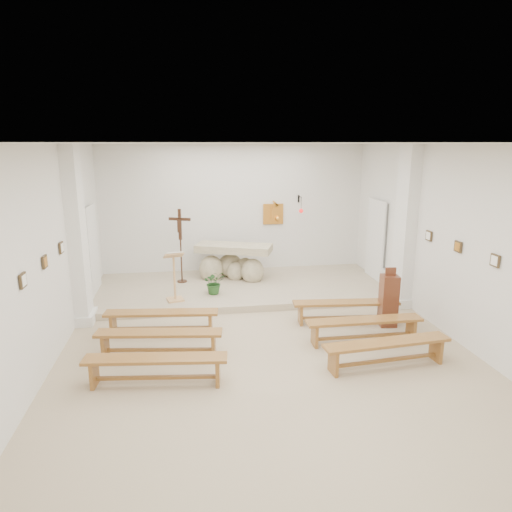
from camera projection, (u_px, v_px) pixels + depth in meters
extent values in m
cube|color=tan|center=(267.00, 354.00, 7.78)|extent=(7.00, 10.00, 0.00)
cube|color=silver|center=(39.00, 263.00, 6.84)|extent=(0.02, 10.00, 3.50)
cube|color=silver|center=(466.00, 247.00, 7.89)|extent=(0.02, 10.00, 3.50)
cube|color=silver|center=(234.00, 211.00, 12.15)|extent=(7.00, 0.02, 3.50)
cube|color=silver|center=(268.00, 144.00, 6.95)|extent=(7.00, 10.00, 0.02)
cube|color=tan|center=(242.00, 288.00, 11.12)|extent=(6.98, 3.00, 0.15)
cube|color=white|center=(77.00, 237.00, 8.78)|extent=(0.26, 0.55, 3.50)
cube|color=white|center=(405.00, 227.00, 9.79)|extent=(0.26, 0.55, 3.50)
cube|color=gold|center=(273.00, 214.00, 12.30)|extent=(0.55, 0.04, 0.55)
cube|color=black|center=(299.00, 199.00, 12.32)|extent=(0.04, 0.02, 0.20)
cylinder|color=black|center=(300.00, 197.00, 12.16)|extent=(0.02, 0.30, 0.02)
cylinder|color=black|center=(301.00, 204.00, 12.06)|extent=(0.01, 0.01, 0.34)
sphere|color=red|center=(301.00, 211.00, 12.10)|extent=(0.11, 0.11, 0.11)
cube|color=#42321D|center=(23.00, 280.00, 6.08)|extent=(0.03, 0.20, 0.20)
cube|color=#42321D|center=(45.00, 262.00, 7.04)|extent=(0.03, 0.20, 0.20)
cube|color=#42321D|center=(61.00, 248.00, 8.00)|extent=(0.03, 0.20, 0.20)
cube|color=#42321D|center=(495.00, 261.00, 7.12)|extent=(0.03, 0.20, 0.20)
cube|color=#42321D|center=(458.00, 247.00, 8.08)|extent=(0.03, 0.20, 0.20)
cube|color=#42321D|center=(429.00, 236.00, 9.04)|extent=(0.03, 0.20, 0.20)
cube|color=silver|center=(88.00, 298.00, 9.80)|extent=(0.10, 0.85, 0.52)
cube|color=silver|center=(389.00, 283.00, 10.82)|extent=(0.10, 0.85, 0.52)
ellipsoid|color=beige|center=(211.00, 269.00, 11.56)|extent=(0.61, 0.52, 0.69)
ellipsoid|color=beige|center=(253.00, 271.00, 11.38)|extent=(0.57, 0.48, 0.65)
ellipsoid|color=beige|center=(230.00, 266.00, 11.79)|extent=(0.65, 0.55, 0.61)
ellipsoid|color=beige|center=(245.00, 269.00, 11.70)|extent=(0.53, 0.45, 0.57)
ellipsoid|color=beige|center=(236.00, 272.00, 11.55)|extent=(0.45, 0.38, 0.53)
cube|color=beige|center=(234.00, 248.00, 11.47)|extent=(2.01, 1.34, 0.18)
cube|color=tan|center=(175.00, 299.00, 10.01)|extent=(0.40, 0.40, 0.04)
cylinder|color=tan|center=(174.00, 279.00, 9.90)|extent=(0.05, 0.05, 0.97)
cube|color=tan|center=(174.00, 256.00, 9.76)|extent=(0.46, 0.37, 0.16)
cube|color=white|center=(174.00, 254.00, 9.71)|extent=(0.39, 0.31, 0.12)
cylinder|color=#3B1E12|center=(182.00, 281.00, 11.35)|extent=(0.24, 0.24, 0.03)
cylinder|color=#3B1E12|center=(181.00, 260.00, 11.22)|extent=(0.04, 0.04, 1.10)
cube|color=#3B1E12|center=(180.00, 224.00, 11.01)|extent=(0.08, 0.07, 0.75)
cube|color=#3B1E12|center=(180.00, 219.00, 10.98)|extent=(0.53, 0.25, 0.07)
cube|color=#3B1E12|center=(179.00, 226.00, 10.99)|extent=(0.11, 0.07, 0.32)
imported|color=#235020|center=(214.00, 282.00, 10.40)|extent=(0.53, 0.47, 0.54)
cube|color=brown|center=(388.00, 301.00, 8.91)|extent=(0.35, 0.35, 1.03)
cube|color=brown|center=(391.00, 272.00, 8.77)|extent=(0.21, 0.07, 0.17)
cube|color=#915E2A|center=(161.00, 313.00, 8.53)|extent=(2.14, 0.58, 0.05)
cube|color=#915E2A|center=(113.00, 324.00, 8.54)|extent=(0.09, 0.31, 0.40)
cube|color=#915E2A|center=(210.00, 323.00, 8.61)|extent=(0.09, 0.31, 0.40)
cube|color=#915E2A|center=(162.00, 328.00, 8.60)|extent=(1.77, 0.26, 0.05)
cube|color=#915E2A|center=(346.00, 303.00, 9.06)|extent=(2.13, 0.53, 0.05)
cube|color=#915E2A|center=(300.00, 314.00, 9.06)|extent=(0.09, 0.31, 0.40)
cube|color=#915E2A|center=(390.00, 312.00, 9.17)|extent=(0.09, 0.31, 0.40)
cube|color=#915E2A|center=(345.00, 317.00, 9.14)|extent=(1.77, 0.22, 0.05)
cube|color=#915E2A|center=(159.00, 333.00, 7.61)|extent=(2.14, 0.62, 0.05)
cube|color=#915E2A|center=(105.00, 345.00, 7.65)|extent=(0.10, 0.31, 0.40)
cube|color=#915E2A|center=(214.00, 345.00, 7.68)|extent=(0.10, 0.31, 0.40)
cube|color=#915E2A|center=(160.00, 350.00, 7.69)|extent=(1.77, 0.30, 0.05)
cube|color=#915E2A|center=(364.00, 320.00, 8.15)|extent=(2.11, 0.34, 0.05)
cube|color=#915E2A|center=(315.00, 335.00, 8.07)|extent=(0.06, 0.31, 0.40)
cube|color=#915E2A|center=(411.00, 329.00, 8.34)|extent=(0.06, 0.31, 0.40)
cube|color=#915E2A|center=(363.00, 336.00, 8.23)|extent=(1.77, 0.06, 0.05)
cube|color=#915E2A|center=(156.00, 359.00, 6.70)|extent=(2.14, 0.58, 0.05)
cube|color=#915E2A|center=(94.00, 373.00, 6.72)|extent=(0.09, 0.31, 0.40)
cube|color=#915E2A|center=(218.00, 371.00, 6.79)|extent=(0.09, 0.31, 0.40)
cube|color=#915E2A|center=(157.00, 377.00, 6.78)|extent=(1.77, 0.27, 0.05)
cube|color=#915E2A|center=(387.00, 343.00, 7.24)|extent=(2.13, 0.52, 0.05)
cube|color=#915E2A|center=(333.00, 362.00, 7.08)|extent=(0.08, 0.31, 0.40)
cube|color=#915E2A|center=(436.00, 349.00, 7.51)|extent=(0.08, 0.31, 0.40)
cube|color=#915E2A|center=(386.00, 360.00, 7.32)|extent=(1.77, 0.22, 0.05)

